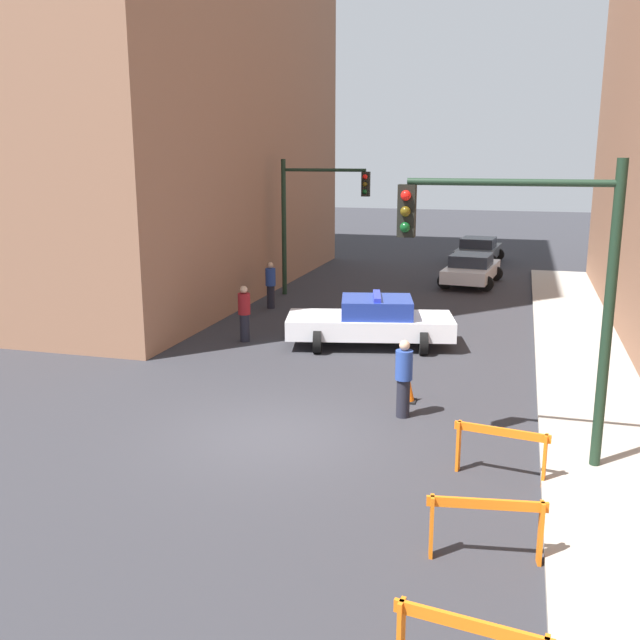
% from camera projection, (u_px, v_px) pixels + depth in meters
% --- Properties ---
extents(ground_plane, '(120.00, 120.00, 0.00)m').
position_uv_depth(ground_plane, '(273.00, 436.00, 13.91)').
color(ground_plane, '#2D2D33').
extents(sidewalk_right, '(2.40, 44.00, 0.12)m').
position_uv_depth(sidewalk_right, '(613.00, 471.00, 12.25)').
color(sidewalk_right, '#9E998E').
rests_on(sidewalk_right, ground_plane).
extents(traffic_light_near, '(3.64, 0.35, 5.20)m').
position_uv_depth(traffic_light_near, '(538.00, 267.00, 11.90)').
color(traffic_light_near, black).
rests_on(traffic_light_near, sidewalk_right).
extents(traffic_light_far, '(3.44, 0.35, 5.20)m').
position_uv_depth(traffic_light_far, '(311.00, 208.00, 27.00)').
color(traffic_light_far, black).
rests_on(traffic_light_far, ground_plane).
extents(police_car, '(4.99, 3.00, 1.52)m').
position_uv_depth(police_car, '(372.00, 321.00, 20.32)').
color(police_car, white).
rests_on(police_car, ground_plane).
extents(parked_car_near, '(2.56, 4.46, 1.31)m').
position_uv_depth(parked_car_near, '(471.00, 269.00, 29.93)').
color(parked_car_near, silver).
rests_on(parked_car_near, ground_plane).
extents(parked_car_mid, '(2.51, 4.44, 1.31)m').
position_uv_depth(parked_car_mid, '(478.00, 250.00, 35.79)').
color(parked_car_mid, '#474C51').
rests_on(parked_car_mid, ground_plane).
extents(pedestrian_crossing, '(0.50, 0.50, 1.66)m').
position_uv_depth(pedestrian_crossing, '(244.00, 313.00, 20.78)').
color(pedestrian_crossing, black).
rests_on(pedestrian_crossing, ground_plane).
extents(pedestrian_corner, '(0.50, 0.50, 1.66)m').
position_uv_depth(pedestrian_corner, '(271.00, 284.00, 25.30)').
color(pedestrian_corner, black).
rests_on(pedestrian_corner, ground_plane).
extents(pedestrian_sidewalk, '(0.49, 0.49, 1.66)m').
position_uv_depth(pedestrian_sidewalk, '(404.00, 377.00, 14.76)').
color(pedestrian_sidewalk, black).
rests_on(pedestrian_sidewalk, ground_plane).
extents(barrier_mid, '(1.59, 0.38, 0.90)m').
position_uv_depth(barrier_mid, '(486.00, 519.00, 9.53)').
color(barrier_mid, orange).
rests_on(barrier_mid, ground_plane).
extents(barrier_back, '(1.59, 0.39, 0.90)m').
position_uv_depth(barrier_back, '(501.00, 444.00, 12.00)').
color(barrier_back, orange).
rests_on(barrier_back, ground_plane).
extents(traffic_cone, '(0.36, 0.36, 0.66)m').
position_uv_depth(traffic_cone, '(408.00, 388.00, 15.79)').
color(traffic_cone, black).
rests_on(traffic_cone, ground_plane).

